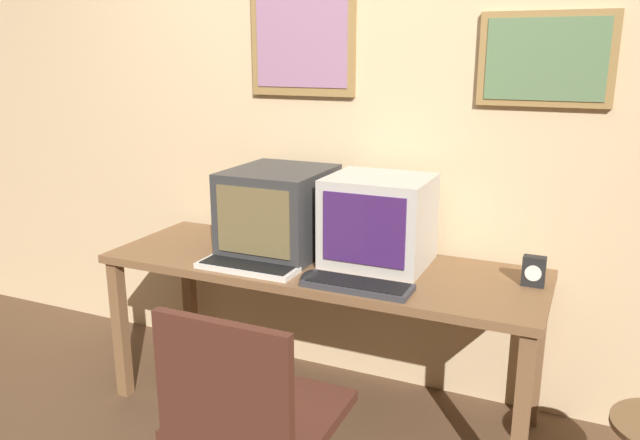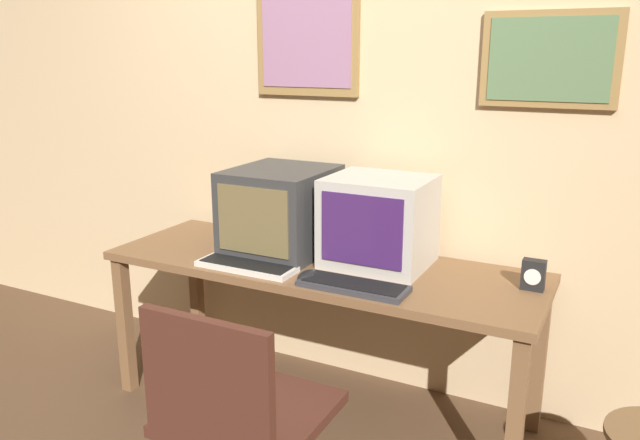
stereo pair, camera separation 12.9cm
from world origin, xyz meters
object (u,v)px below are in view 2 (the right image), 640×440
object	(u,v)px
monitor_left	(281,210)
keyboard_main	(246,266)
keyboard_side	(353,286)
desk_clock	(533,275)
monitor_right	(379,221)
mouse_near_keyboard	(307,276)

from	to	relation	value
monitor_left	keyboard_main	xyz separation A→B (m)	(-0.01, -0.28, -0.18)
keyboard_side	desk_clock	size ratio (longest dim) A/B	3.56
desk_clock	keyboard_side	bearing A→B (deg)	-153.59
monitor_right	keyboard_side	xyz separation A→B (m)	(0.03, -0.32, -0.18)
keyboard_main	keyboard_side	xyz separation A→B (m)	(0.50, -0.01, 0.00)
keyboard_side	mouse_near_keyboard	world-z (taller)	mouse_near_keyboard
monitor_right	monitor_left	bearing A→B (deg)	-176.19
keyboard_main	desk_clock	xyz separation A→B (m)	(1.11, 0.30, 0.05)
keyboard_main	mouse_near_keyboard	xyz separation A→B (m)	(0.29, -0.00, 0.01)
monitor_right	desk_clock	bearing A→B (deg)	-1.19
monitor_left	mouse_near_keyboard	distance (m)	0.44
keyboard_main	keyboard_side	bearing A→B (deg)	-0.61
keyboard_main	monitor_left	bearing A→B (deg)	88.93
monitor_left	mouse_near_keyboard	world-z (taller)	monitor_left
monitor_right	mouse_near_keyboard	distance (m)	0.40
mouse_near_keyboard	desk_clock	bearing A→B (deg)	20.13
monitor_right	keyboard_side	bearing A→B (deg)	-85.11
mouse_near_keyboard	monitor_right	bearing A→B (deg)	60.53
mouse_near_keyboard	keyboard_main	bearing A→B (deg)	179.93
monitor_right	keyboard_side	distance (m)	0.37
monitor_left	keyboard_side	world-z (taller)	monitor_left
keyboard_side	monitor_left	bearing A→B (deg)	149.54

